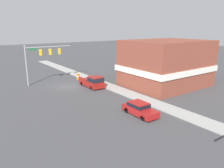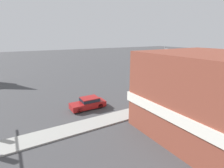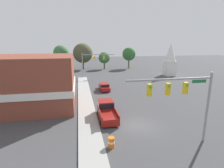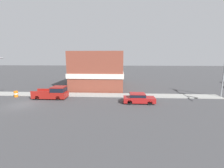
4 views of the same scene
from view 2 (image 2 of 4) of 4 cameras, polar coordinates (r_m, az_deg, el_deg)
The scene contains 6 objects.
ground_plane at distance 33.24m, azimuth 17.64°, elevation -0.98°, with size 200.00×200.00×0.00m, color #424244.
sidewalk_curb at distance 29.95m, azimuth 25.73°, elevation -3.45°, with size 2.40×60.00×0.14m.
near_signal_assembly at distance 37.03m, azimuth 19.94°, elevation 8.44°, with size 8.09×0.49×6.84m.
car_lead at distance 22.51m, azimuth -7.70°, elevation -6.11°, with size 1.82×4.42×1.44m.
pickup_truck_parked at distance 28.72m, azimuth 18.53°, elevation -1.60°, with size 2.07×5.22×1.96m.
construction_barrel at distance 33.71m, azimuth 26.78°, elevation -0.81°, with size 0.62×0.62×1.00m.
Camera 2 is at (-21.01, 24.16, 8.94)m, focal length 28.00 mm.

